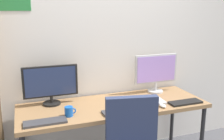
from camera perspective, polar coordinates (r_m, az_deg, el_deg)
wall_back at (r=2.92m, az=-2.50°, el=5.61°), size 4.32×0.11×2.60m
desk at (r=2.70m, az=0.36°, el=-8.64°), size 1.92×0.68×0.74m
monitor_left at (r=2.67m, az=-13.41°, el=-2.95°), size 0.55×0.18×0.40m
monitor_right at (r=3.03m, az=9.69°, el=-0.23°), size 0.53×0.18×0.45m
keyboard_left at (r=2.32m, az=-14.55°, el=-11.10°), size 0.36×0.13×0.02m
keyboard_center at (r=2.47m, az=2.23°, el=-9.11°), size 0.38×0.13×0.02m
keyboard_right at (r=2.80m, az=15.92°, el=-6.90°), size 0.35×0.13×0.02m
computer_mouse at (r=2.64m, az=11.16°, el=-7.75°), size 0.06×0.10×0.03m
laptop_closed at (r=2.74m, az=8.03°, el=-6.90°), size 0.34×0.24×0.02m
coffee_mug at (r=2.41m, az=-9.49°, el=-9.03°), size 0.11×0.08×0.09m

